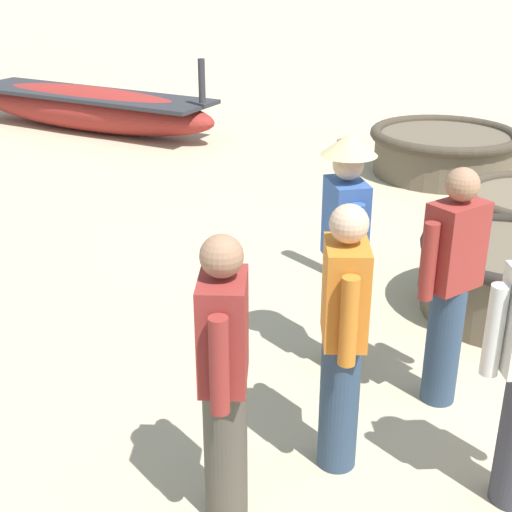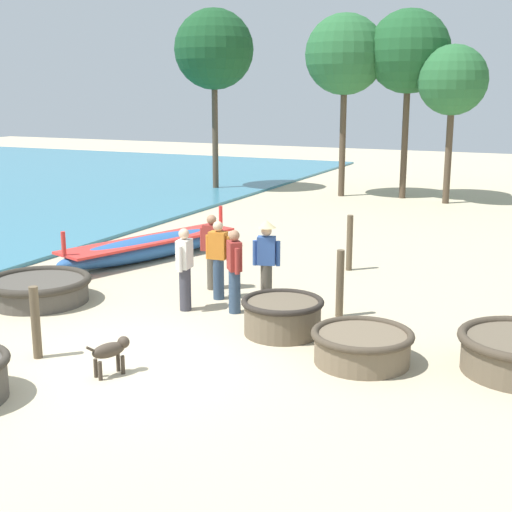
% 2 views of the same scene
% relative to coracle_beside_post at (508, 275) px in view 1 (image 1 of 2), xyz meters
% --- Properties ---
extents(coracle_beside_post, '(1.41, 1.41, 0.62)m').
position_rel_coracle_beside_post_xyz_m(coracle_beside_post, '(0.00, 0.00, 0.00)').
color(coracle_beside_post, brown).
rests_on(coracle_beside_post, ground).
extents(coracle_tilted, '(1.90, 1.90, 0.59)m').
position_rel_coracle_beside_post_xyz_m(coracle_tilted, '(3.85, -0.10, -0.01)').
color(coracle_tilted, brown).
rests_on(coracle_tilted, ground).
extents(long_boat_green_hull, '(2.77, 4.66, 1.27)m').
position_rel_coracle_beside_post_xyz_m(long_boat_green_hull, '(5.86, 5.16, 0.03)').
color(long_boat_green_hull, maroon).
rests_on(long_boat_green_hull, ground).
extents(fisherman_with_hat, '(0.53, 0.23, 1.57)m').
position_rel_coracle_beside_post_xyz_m(fisherman_with_hat, '(-2.39, 1.96, 0.50)').
color(fisherman_with_hat, '#4C473D').
rests_on(fisherman_with_hat, ground).
extents(fisherman_by_coracle, '(0.51, 0.36, 1.67)m').
position_rel_coracle_beside_post_xyz_m(fisherman_by_coracle, '(-0.90, 1.35, 0.63)').
color(fisherman_by_coracle, '#4C473D').
rests_on(fisherman_by_coracle, ground).
extents(fisherman_hauling, '(0.39, 0.43, 1.57)m').
position_rel_coracle_beside_post_xyz_m(fisherman_hauling, '(-1.26, 0.71, 0.50)').
color(fisherman_hauling, '#2D425B').
rests_on(fisherman_hauling, ground).
extents(fisherman_standing_left, '(0.53, 0.24, 1.57)m').
position_rel_coracle_beside_post_xyz_m(fisherman_standing_left, '(-1.94, 1.38, 0.50)').
color(fisherman_standing_left, '#2D425B').
rests_on(fisherman_standing_left, ground).
extents(mooring_post_shoreline, '(0.14, 0.14, 1.25)m').
position_rel_coracle_beside_post_xyz_m(mooring_post_shoreline, '(0.58, 1.31, 0.29)').
color(mooring_post_shoreline, brown).
rests_on(mooring_post_shoreline, ground).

